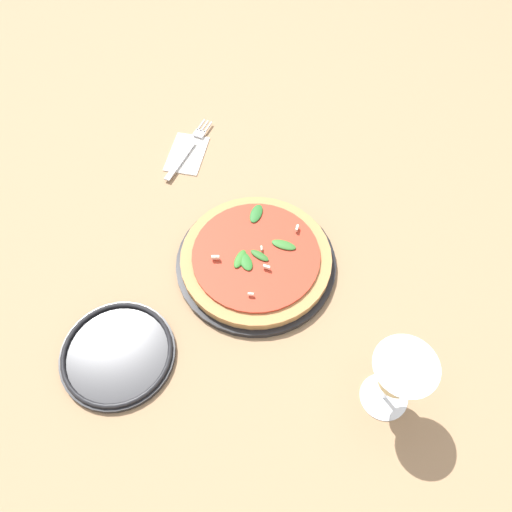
{
  "coord_description": "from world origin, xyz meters",
  "views": [
    {
      "loc": [
        -0.51,
        -0.17,
        0.81
      ],
      "look_at": [
        -0.04,
        -0.03,
        0.03
      ],
      "focal_mm": 35.0,
      "sensor_mm": 36.0,
      "label": 1
    }
  ],
  "objects_px": {
    "fork": "(188,149)",
    "wine_glass": "(399,376)",
    "pizza_arugula_main": "(256,260)",
    "side_plate_white": "(117,354)"
  },
  "relations": [
    {
      "from": "pizza_arugula_main",
      "to": "side_plate_white",
      "type": "distance_m",
      "value": 0.3
    },
    {
      "from": "wine_glass",
      "to": "side_plate_white",
      "type": "xyz_separation_m",
      "value": [
        -0.05,
        0.45,
        -0.1
      ]
    },
    {
      "from": "fork",
      "to": "side_plate_white",
      "type": "relative_size",
      "value": 0.99
    },
    {
      "from": "fork",
      "to": "wine_glass",
      "type": "bearing_deg",
      "value": -122.83
    },
    {
      "from": "wine_glass",
      "to": "side_plate_white",
      "type": "bearing_deg",
      "value": 96.39
    },
    {
      "from": "pizza_arugula_main",
      "to": "wine_glass",
      "type": "relative_size",
      "value": 2.04
    },
    {
      "from": "pizza_arugula_main",
      "to": "fork",
      "type": "xyz_separation_m",
      "value": [
        0.24,
        0.22,
        -0.01
      ]
    },
    {
      "from": "pizza_arugula_main",
      "to": "wine_glass",
      "type": "height_order",
      "value": "wine_glass"
    },
    {
      "from": "wine_glass",
      "to": "side_plate_white",
      "type": "height_order",
      "value": "wine_glass"
    },
    {
      "from": "pizza_arugula_main",
      "to": "side_plate_white",
      "type": "relative_size",
      "value": 1.54
    }
  ]
}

